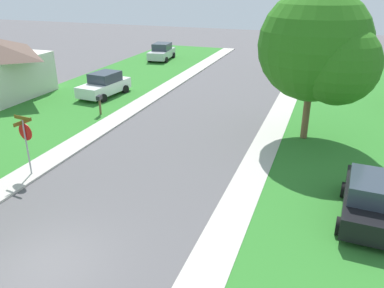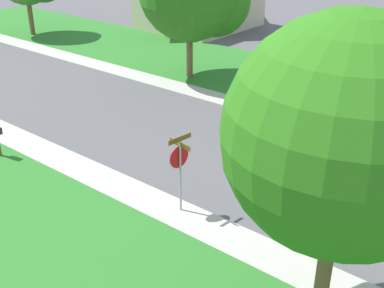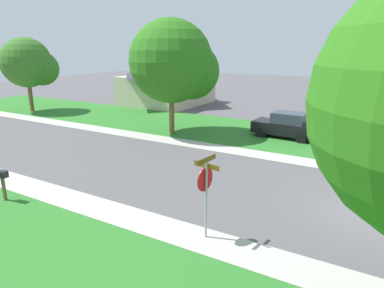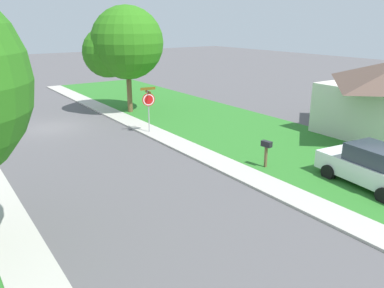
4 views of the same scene
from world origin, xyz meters
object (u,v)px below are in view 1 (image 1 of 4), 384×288
at_px(car_black_across_road, 371,199).
at_px(tree_corner_large, 335,25).
at_px(car_white_kerbside_mid, 104,85).
at_px(mailbox, 99,100).
at_px(car_silver_far_down_street, 162,52).
at_px(tree_sidewalk_near, 320,50).
at_px(stop_sign_far_corner, 26,136).

distance_m(car_black_across_road, tree_corner_large, 23.46).
bearing_deg(car_black_across_road, car_white_kerbside_mid, 147.97).
bearing_deg(mailbox, tree_corner_large, 50.60).
xyz_separation_m(car_silver_far_down_street, mailbox, (3.61, -17.92, 0.14)).
bearing_deg(car_white_kerbside_mid, tree_corner_large, 38.68).
height_order(car_silver_far_down_street, tree_corner_large, tree_corner_large).
relative_size(tree_sidewalk_near, mailbox, 5.95).
height_order(car_black_across_road, tree_sidewalk_near, tree_sidewalk_near).
relative_size(car_silver_far_down_street, tree_sidewalk_near, 0.57).
bearing_deg(car_black_across_road, stop_sign_far_corner, -175.13).
height_order(car_white_kerbside_mid, tree_corner_large, tree_corner_large).
bearing_deg(mailbox, car_black_across_road, -24.40).
relative_size(car_silver_far_down_street, car_white_kerbside_mid, 1.00).
xyz_separation_m(car_black_across_road, tree_corner_large, (-2.10, 23.10, 3.52)).
bearing_deg(stop_sign_far_corner, tree_corner_large, 64.23).
height_order(car_black_across_road, mailbox, car_black_across_road).
distance_m(tree_corner_large, tree_sidewalk_near, 16.07).
xyz_separation_m(car_white_kerbside_mid, car_black_across_road, (17.38, -10.87, 0.00)).
bearing_deg(mailbox, tree_sidewalk_near, 0.35).
distance_m(car_silver_far_down_street, car_black_across_road, 31.29).
bearing_deg(tree_corner_large, mailbox, -129.40).
distance_m(stop_sign_far_corner, car_white_kerbside_mid, 12.60).
xyz_separation_m(stop_sign_far_corner, tree_sidewalk_near, (11.27, 8.22, 2.93)).
xyz_separation_m(tree_corner_large, tree_sidewalk_near, (-0.45, -16.06, 0.43)).
bearing_deg(car_silver_far_down_street, car_white_kerbside_mid, -83.54).
distance_m(car_silver_far_down_street, mailbox, 18.28).
height_order(car_black_across_road, tree_corner_large, tree_corner_large).
bearing_deg(stop_sign_far_corner, tree_sidewalk_near, 36.12).
bearing_deg(tree_corner_large, car_white_kerbside_mid, -141.32).
xyz_separation_m(car_silver_far_down_street, tree_sidewalk_near, (16.41, -17.84, 3.94)).
distance_m(car_white_kerbside_mid, tree_corner_large, 19.89).
bearing_deg(car_silver_far_down_street, tree_corner_large, -6.02).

